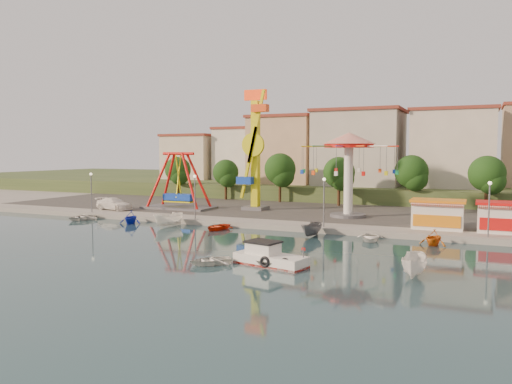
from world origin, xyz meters
The scene contains 36 objects.
ground centered at (0.00, 0.00, 0.00)m, with size 200.00×200.00×0.00m, color #142E38.
quay_deck centered at (0.00, 62.00, 0.30)m, with size 200.00×100.00×0.60m, color #9E998E.
asphalt_pad centered at (0.00, 30.00, 0.60)m, with size 90.00×28.00×0.01m, color #4C4944.
hill_terrace centered at (0.00, 67.00, 1.50)m, with size 200.00×60.00×3.00m, color #384C26.
pirate_ship_ride centered at (-15.76, 21.43, 4.39)m, with size 10.00×5.00×8.00m.
kamikaze_tower centered at (-5.07, 24.23, 8.60)m, with size 3.81×3.10×16.50m.
wave_swinger centered at (8.40, 22.13, 8.20)m, with size 11.60×11.60×10.40m.
booth_left centered at (19.25, 16.49, 2.16)m, with size 5.40×3.78×3.08m.
booth_mid centered at (25.52, 16.49, 2.16)m, with size 5.40×3.78×3.08m.
lamp_post_0 centered at (-24.00, 13.00, 3.10)m, with size 0.14×0.14×5.00m, color #59595E.
lamp_post_1 centered at (-8.00, 13.00, 3.10)m, with size 0.14×0.14×5.00m, color #59595E.
lamp_post_2 centered at (8.00, 13.00, 3.10)m, with size 0.14×0.14×5.00m, color #59595E.
lamp_post_3 centered at (24.00, 13.00, 3.10)m, with size 0.14×0.14×5.00m, color #59595E.
tree_0 centered at (-26.00, 36.98, 5.47)m, with size 4.60×4.60×7.19m.
tree_1 centered at (-16.00, 36.24, 5.20)m, with size 4.35×4.35×6.80m.
tree_2 centered at (-6.00, 35.81, 5.92)m, with size 5.02×5.02×7.85m.
tree_3 centered at (4.00, 34.36, 5.55)m, with size 4.68×4.68×7.32m.
tree_4 centered at (14.00, 37.35, 5.75)m, with size 4.86×4.86×7.60m.
tree_5 centered at (24.00, 35.54, 5.71)m, with size 4.83×4.83×7.54m.
building_0 centered at (-33.37, 46.06, 8.93)m, with size 9.26×9.53×11.87m, color beige.
building_1 centered at (-21.33, 51.38, 7.32)m, with size 12.33×9.01×8.63m, color silver.
building_2 centered at (-8.19, 51.96, 8.62)m, with size 11.95×9.28×11.23m, color tan.
building_3 centered at (5.60, 48.80, 7.60)m, with size 12.59×10.50×9.20m, color beige.
building_4 centered at (19.07, 52.20, 7.62)m, with size 10.75×9.23×9.24m, color beige.
cabin_motorboat centered at (8.70, -3.89, 0.53)m, with size 5.99×3.35×1.99m.
rowboat_a centered at (8.07, -3.77, 0.41)m, with size 2.82×3.95×0.82m, color silver.
rowboat_b centered at (4.52, -5.53, 0.34)m, with size 2.35×3.29×0.68m, color silver.
skiff centered at (19.22, -3.12, 0.82)m, with size 1.59×4.24×1.64m, color white.
van centered at (-23.16, 16.51, 1.42)m, with size 2.31×5.68×1.65m, color white.
moored_boat_0 centered at (-22.71, 9.80, 0.39)m, with size 2.71×3.79×0.79m, color silver.
moored_boat_1 centered at (-15.08, 9.80, 0.79)m, with size 2.58×2.99×1.58m, color #1527BE.
moored_boat_2 centered at (-9.63, 9.80, 0.81)m, with size 1.58×4.19×1.62m, color white.
moored_boat_3 centered at (-3.22, 9.80, 0.37)m, with size 2.55×3.57×0.74m, color red.
moored_boat_5 centered at (7.70, 9.80, 0.73)m, with size 1.43×3.79×1.46m, color #5C5D61.
moored_boat_6 centered at (13.60, 9.80, 0.37)m, with size 2.55×3.57×0.74m, color white.
moored_boat_7 centered at (19.40, 9.80, 0.75)m, with size 2.47×2.86×1.51m, color orange.
Camera 1 is at (23.07, -38.32, 8.55)m, focal length 35.00 mm.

